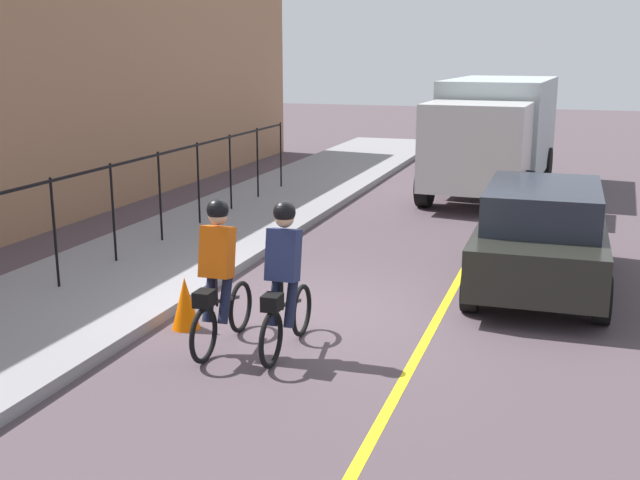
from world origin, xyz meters
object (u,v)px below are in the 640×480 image
(traffic_cone_near, at_px, (185,303))
(patrol_sedan, at_px, (541,234))
(box_truck_background, at_px, (494,130))
(cyclist_lead, at_px, (219,276))
(cyclist_follow, at_px, (284,279))

(traffic_cone_near, bearing_deg, patrol_sedan, -51.91)
(box_truck_background, height_order, traffic_cone_near, box_truck_background)
(cyclist_lead, height_order, traffic_cone_near, cyclist_lead)
(cyclist_lead, relative_size, traffic_cone_near, 2.67)
(cyclist_follow, relative_size, patrol_sedan, 0.41)
(cyclist_lead, relative_size, cyclist_follow, 1.00)
(cyclist_follow, relative_size, traffic_cone_near, 2.67)
(patrol_sedan, bearing_deg, cyclist_follow, 142.96)
(cyclist_lead, bearing_deg, patrol_sedan, -43.13)
(patrol_sedan, bearing_deg, cyclist_lead, 136.69)
(box_truck_background, xyz_separation_m, traffic_cone_near, (-11.34, 2.64, -1.21))
(cyclist_lead, distance_m, traffic_cone_near, 1.04)
(cyclist_lead, bearing_deg, cyclist_follow, -82.22)
(cyclist_lead, xyz_separation_m, box_truck_background, (11.83, -1.92, 0.64))
(patrol_sedan, distance_m, box_truck_background, 8.22)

